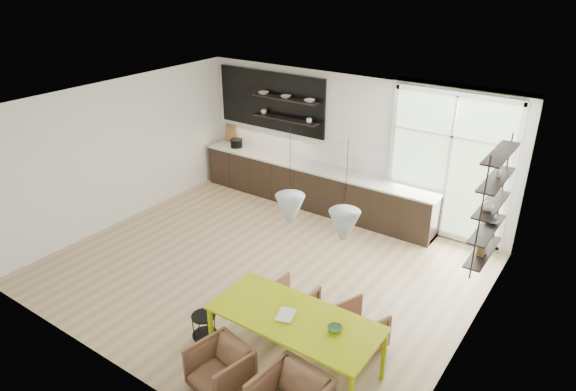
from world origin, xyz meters
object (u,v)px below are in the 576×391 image
object	(u,v)px
armchair_back_left	(292,303)
armchair_back_right	(358,328)
wire_stool	(204,325)
dining_table	(295,321)
armchair_front_left	(220,369)

from	to	relation	value
armchair_back_left	armchair_back_right	distance (m)	1.08
armchair_back_left	wire_stool	size ratio (longest dim) A/B	1.42
armchair_back_left	wire_stool	xyz separation A→B (m)	(-0.73, -1.11, -0.00)
armchair_back_left	armchair_back_right	world-z (taller)	armchair_back_right
dining_table	armchair_front_left	bearing A→B (deg)	-123.51
armchair_back_left	dining_table	bearing A→B (deg)	129.86
wire_stool	armchair_back_left	bearing A→B (deg)	56.63
dining_table	armchair_back_right	distance (m)	1.08
dining_table	armchair_back_right	world-z (taller)	dining_table
armchair_back_left	wire_stool	bearing A→B (deg)	59.80
dining_table	armchair_back_right	xyz separation A→B (m)	(0.50, 0.85, -0.46)
dining_table	armchair_back_right	bearing A→B (deg)	59.13
armchair_back_right	armchair_front_left	size ratio (longest dim) A/B	0.96
dining_table	wire_stool	world-z (taller)	dining_table
dining_table	wire_stool	xyz separation A→B (m)	(-1.32, -0.33, -0.46)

